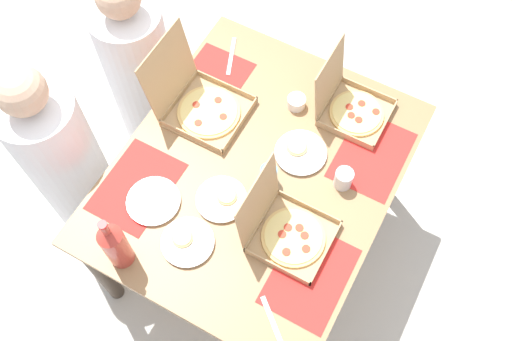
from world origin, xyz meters
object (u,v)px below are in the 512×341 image
pizza_box_corner_left (351,106)px  diner_right_seat (142,79)px  cup_clear_left (269,175)px  plate_middle (154,201)px  plate_far_left (187,242)px  diner_left_seat (69,167)px  plate_far_right (300,152)px  plate_near_right (222,199)px  pizza_box_center (286,229)px  cup_clear_right (343,179)px  soda_bottle (115,245)px  condiment_bowl (296,102)px  pizza_box_corner_right (200,103)px

pizza_box_corner_left → diner_right_seat: 1.05m
pizza_box_corner_left → cup_clear_left: (-0.45, 0.15, 0.00)m
plate_middle → plate_far_left: size_ratio=1.04×
diner_left_seat → diner_right_seat: (0.57, 0.00, -0.03)m
plate_far_right → plate_far_left: size_ratio=1.06×
pizza_box_corner_left → plate_near_right: 0.67m
pizza_box_center → cup_clear_right: size_ratio=3.53×
diner_left_seat → plate_near_right: bearing=-81.6°
soda_bottle → condiment_bowl: 0.95m
pizza_box_corner_left → condiment_bowl: 0.23m
pizza_box_corner_right → pizza_box_corner_left: size_ratio=1.19×
pizza_box_corner_right → soda_bottle: 0.71m
pizza_box_corner_right → diner_left_seat: bearing=134.0°
plate_middle → condiment_bowl: condiment_bowl is taller
diner_left_seat → diner_right_seat: bearing=0.0°
cup_clear_right → pizza_box_corner_right: bearing=87.2°
pizza_box_corner_right → plate_middle: (-0.45, -0.06, -0.04)m
plate_near_right → plate_far_left: size_ratio=1.00×
plate_near_right → cup_clear_left: bearing=-36.6°
pizza_box_corner_right → pizza_box_corner_left: pizza_box_corner_right is taller
plate_near_right → diner_left_seat: diner_left_seat is taller
diner_left_seat → condiment_bowl: bearing=-50.7°
plate_far_right → cup_clear_left: 0.18m
plate_far_right → diner_left_seat: bearing=115.9°
diner_left_seat → pizza_box_corner_right: bearing=-46.0°
soda_bottle → diner_right_seat: diner_right_seat is taller
pizza_box_corner_right → condiment_bowl: (0.21, -0.34, -0.03)m
plate_near_right → soda_bottle: (-0.38, 0.21, 0.12)m
soda_bottle → condiment_bowl: (0.91, -0.26, -0.11)m
plate_middle → plate_near_right: (0.13, -0.23, 0.00)m
soda_bottle → diner_right_seat: bearing=32.2°
diner_right_seat → pizza_box_corner_right: bearing=-107.8°
pizza_box_center → cup_clear_left: pizza_box_center is taller
diner_right_seat → pizza_box_corner_left: bearing=-81.6°
soda_bottle → plate_near_right: bearing=-28.7°
cup_clear_left → plate_far_right: bearing=-17.7°
pizza_box_corner_left → plate_far_right: (-0.28, 0.09, -0.04)m
plate_near_right → cup_clear_left: cup_clear_left is taller
plate_near_right → cup_clear_right: (0.29, -0.38, 0.03)m
pizza_box_corner_left → plate_far_left: size_ratio=1.47×
pizza_box_corner_right → plate_far_right: (0.01, -0.46, -0.04)m
pizza_box_center → cup_clear_left: size_ratio=3.25×
diner_left_seat → diner_right_seat: diner_left_seat is taller
diner_left_seat → soda_bottle: bearing=-116.7°
cup_clear_left → cup_clear_right: cup_clear_left is taller
soda_bottle → diner_right_seat: 1.06m
pizza_box_corner_left → cup_clear_left: 0.47m
plate_far_left → diner_left_seat: bearing=81.6°
cup_clear_right → diner_right_seat: diner_right_seat is taller
cup_clear_left → diner_left_seat: (-0.27, 0.85, -0.26)m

